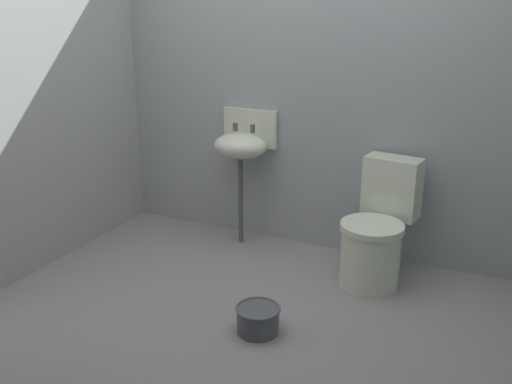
% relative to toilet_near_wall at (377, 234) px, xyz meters
% --- Properties ---
extents(ground_plane, '(3.43, 2.89, 0.08)m').
position_rel_toilet_near_wall_xyz_m(ground_plane, '(-0.58, -0.89, -0.36)').
color(ground_plane, gray).
extents(wall_back, '(3.43, 0.10, 2.17)m').
position_rel_toilet_near_wall_xyz_m(wall_back, '(-0.58, 0.40, 0.76)').
color(wall_back, '#9CA2A4').
rests_on(wall_back, ground).
extents(wall_left, '(0.10, 2.69, 2.17)m').
position_rel_toilet_near_wall_xyz_m(wall_left, '(-2.15, -0.79, 0.76)').
color(wall_left, '#9EA39E').
rests_on(wall_left, ground).
extents(toilet_near_wall, '(0.46, 0.64, 0.78)m').
position_rel_toilet_near_wall_xyz_m(toilet_near_wall, '(0.00, 0.00, 0.00)').
color(toilet_near_wall, silver).
rests_on(toilet_near_wall, ground).
extents(sink, '(0.42, 0.35, 0.99)m').
position_rel_toilet_near_wall_xyz_m(sink, '(-1.06, 0.19, 0.43)').
color(sink, '#505255').
rests_on(sink, ground).
extents(bucket, '(0.25, 0.25, 0.15)m').
position_rel_toilet_near_wall_xyz_m(bucket, '(-0.42, -0.90, -0.24)').
color(bucket, '#505255').
rests_on(bucket, ground).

